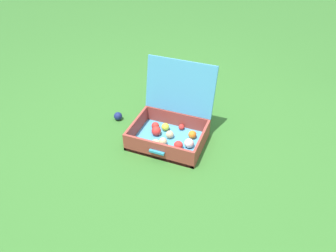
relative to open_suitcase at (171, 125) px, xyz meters
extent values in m
plane|color=#336B28|center=(-0.04, -0.09, -0.12)|extent=(16.00, 16.00, 0.00)
cube|color=#4799C6|center=(0.00, -0.06, -0.11)|extent=(0.53, 0.40, 0.03)
cube|color=#9E3D33|center=(-0.26, -0.06, -0.05)|extent=(0.02, 0.40, 0.14)
cube|color=#9E3D33|center=(0.25, -0.06, -0.05)|extent=(0.02, 0.40, 0.14)
cube|color=#9E3D33|center=(0.00, -0.25, -0.05)|extent=(0.49, 0.02, 0.14)
cube|color=#9E3D33|center=(0.00, 0.13, -0.05)|extent=(0.49, 0.02, 0.14)
cube|color=#4799C6|center=(0.00, 0.18, 0.22)|extent=(0.53, 0.11, 0.40)
cube|color=teal|center=(0.00, -0.27, -0.04)|extent=(0.11, 0.02, 0.02)
sphere|color=red|center=(0.10, -0.13, -0.06)|extent=(0.07, 0.07, 0.07)
sphere|color=#D1B784|center=(0.00, -0.03, -0.06)|extent=(0.06, 0.06, 0.06)
sphere|color=red|center=(-0.11, -0.04, -0.06)|extent=(0.07, 0.07, 0.07)
sphere|color=navy|center=(0.03, -0.20, -0.07)|extent=(0.05, 0.05, 0.05)
sphere|color=orange|center=(0.16, 0.03, -0.06)|extent=(0.06, 0.06, 0.06)
sphere|color=red|center=(0.05, 0.09, -0.07)|extent=(0.05, 0.05, 0.05)
sphere|color=#D1B784|center=(-0.05, -0.17, -0.06)|extent=(0.07, 0.07, 0.07)
sphere|color=#D1B784|center=(-0.02, -0.13, -0.06)|extent=(0.06, 0.06, 0.06)
sphere|color=orange|center=(0.20, -0.21, -0.07)|extent=(0.04, 0.04, 0.04)
sphere|color=red|center=(-0.14, 0.03, -0.06)|extent=(0.06, 0.06, 0.06)
sphere|color=white|center=(0.17, -0.08, -0.06)|extent=(0.07, 0.07, 0.07)
sphere|color=#CCDB38|center=(-0.06, 0.04, -0.06)|extent=(0.06, 0.06, 0.06)
sphere|color=navy|center=(-0.49, 0.06, -0.09)|extent=(0.07, 0.07, 0.07)
camera|label=1|loc=(0.64, -1.73, 1.40)|focal=33.42mm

